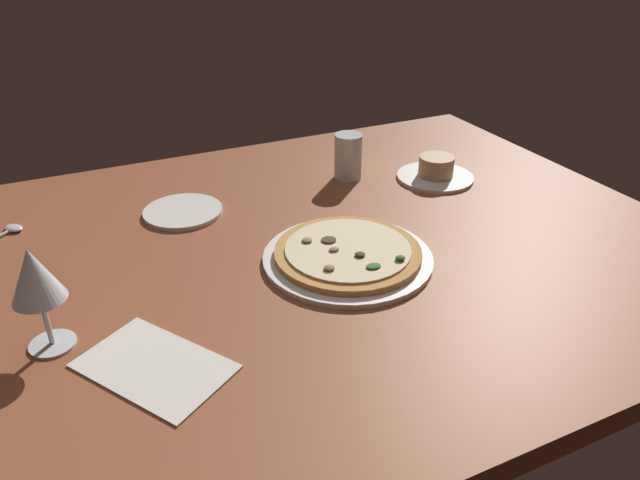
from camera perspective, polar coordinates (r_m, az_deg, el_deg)
name	(u,v)px	position (r cm, az deg, el deg)	size (l,w,h in cm)	color
dining_table	(294,258)	(111.45, -2.54, -1.72)	(150.00, 110.00, 4.00)	brown
pizza_main	(348,255)	(106.21, 2.66, -1.42)	(30.33, 30.33, 3.40)	white
ramekin_on_saucer	(436,171)	(141.17, 10.99, 6.48)	(17.62, 17.62, 5.45)	silver
wine_glass_far	(35,279)	(89.44, -25.59, -3.35)	(7.38, 7.38, 16.00)	silver
water_glass	(348,159)	(138.25, 2.70, 7.76)	(6.42, 6.42, 10.48)	silver
side_plate	(183,212)	(126.04, -12.96, 2.67)	(16.12, 16.12, 0.90)	silver
paper_menu	(155,366)	(86.76, -15.51, -11.53)	(12.90, 20.70, 0.30)	silver
spoon	(7,232)	(130.07, -27.70, 0.72)	(9.98, 9.02, 1.00)	silver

